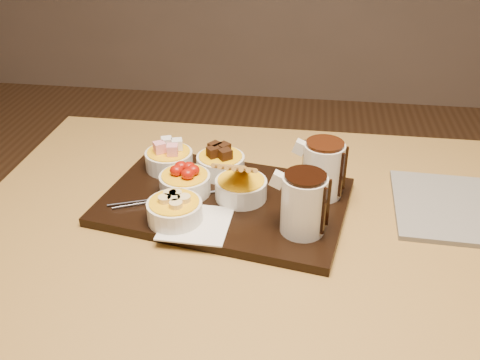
# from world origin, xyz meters

# --- Properties ---
(dining_table) EXTENTS (1.20, 0.80, 0.75)m
(dining_table) POSITION_xyz_m (0.00, 0.00, 0.65)
(dining_table) COLOR #A27D3C
(dining_table) RESTS_ON ground
(serving_board) EXTENTS (0.50, 0.37, 0.02)m
(serving_board) POSITION_xyz_m (-0.12, 0.03, 0.76)
(serving_board) COLOR black
(serving_board) RESTS_ON dining_table
(napkin) EXTENTS (0.12, 0.12, 0.00)m
(napkin) POSITION_xyz_m (-0.16, -0.06, 0.77)
(napkin) COLOR white
(napkin) RESTS_ON serving_board
(bowl_marshmallows) EXTENTS (0.10, 0.10, 0.04)m
(bowl_marshmallows) POSITION_xyz_m (-0.25, 0.13, 0.79)
(bowl_marshmallows) COLOR silver
(bowl_marshmallows) RESTS_ON serving_board
(bowl_cake) EXTENTS (0.10, 0.10, 0.04)m
(bowl_cake) POSITION_xyz_m (-0.14, 0.13, 0.79)
(bowl_cake) COLOR silver
(bowl_cake) RESTS_ON serving_board
(bowl_strawberries) EXTENTS (0.10, 0.10, 0.04)m
(bowl_strawberries) POSITION_xyz_m (-0.20, 0.04, 0.79)
(bowl_strawberries) COLOR silver
(bowl_strawberries) RESTS_ON serving_board
(bowl_biscotti) EXTENTS (0.10, 0.10, 0.04)m
(bowl_biscotti) POSITION_xyz_m (-0.09, 0.04, 0.79)
(bowl_biscotti) COLOR silver
(bowl_biscotti) RESTS_ON serving_board
(bowl_bananas) EXTENTS (0.10, 0.10, 0.04)m
(bowl_bananas) POSITION_xyz_m (-0.19, -0.06, 0.79)
(bowl_bananas) COLOR silver
(bowl_bananas) RESTS_ON serving_board
(pitcher_dark_chocolate) EXTENTS (0.09, 0.09, 0.11)m
(pitcher_dark_chocolate) POSITION_xyz_m (0.03, -0.05, 0.82)
(pitcher_dark_chocolate) COLOR silver
(pitcher_dark_chocolate) RESTS_ON serving_board
(pitcher_milk_chocolate) EXTENTS (0.09, 0.09, 0.11)m
(pitcher_milk_chocolate) POSITION_xyz_m (0.07, 0.07, 0.82)
(pitcher_milk_chocolate) COLOR silver
(pitcher_milk_chocolate) RESTS_ON serving_board
(fondue_skewers) EXTENTS (0.13, 0.25, 0.01)m
(fondue_skewers) POSITION_xyz_m (-0.21, 0.02, 0.77)
(fondue_skewers) COLOR silver
(fondue_skewers) RESTS_ON serving_board
(newspaper) EXTENTS (0.31, 0.25, 0.01)m
(newspaper) POSITION_xyz_m (0.36, 0.08, 0.76)
(newspaper) COLOR beige
(newspaper) RESTS_ON dining_table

